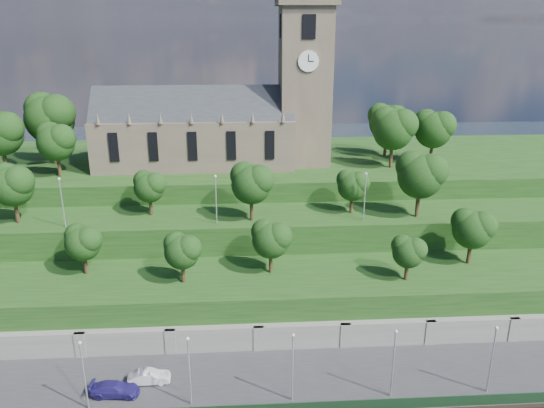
{
  "coord_description": "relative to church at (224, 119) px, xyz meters",
  "views": [
    {
      "loc": [
        3.3,
        -40.88,
        37.97
      ],
      "look_at": [
        7.7,
        30.0,
        13.21
      ],
      "focal_mm": 35.0,
      "sensor_mm": 36.0,
      "label": 1
    }
  ],
  "objects": [
    {
      "name": "hilltop",
      "position": [
        -0.79,
        4.02,
        -15.02
      ],
      "size": [
        160.0,
        32.0,
        15.0
      ],
      "primitive_type": "cube",
      "color": "#1A3D14",
      "rests_on": "ground"
    },
    {
      "name": "promenade",
      "position": [
        -0.79,
        -39.98,
        -21.52
      ],
      "size": [
        160.0,
        12.0,
        2.0
      ],
      "primitive_type": "cube",
      "color": "#2D2D30",
      "rests_on": "ground"
    },
    {
      "name": "trees_upper",
      "position": [
        4.3,
        -18.22,
        -5.01
      ],
      "size": [
        61.01,
        8.21,
        9.22
      ],
      "color": "#332213",
      "rests_on": "embankment_upper"
    },
    {
      "name": "trees_hilltop",
      "position": [
        -3.89,
        -1.11,
        -0.62
      ],
      "size": [
        75.8,
        15.91,
        11.84
      ],
      "color": "#332213",
      "rests_on": "hilltop"
    },
    {
      "name": "car_middle",
      "position": [
        -7.44,
        -39.91,
        -19.81
      ],
      "size": [
        4.42,
        1.75,
        1.43
      ],
      "primitive_type": "imported",
      "rotation": [
        0.0,
        0.0,
        1.62
      ],
      "color": "#B8B6BB",
      "rests_on": "promenade"
    },
    {
      "name": "car_right",
      "position": [
        -10.58,
        -41.66,
        -19.81
      ],
      "size": [
        5.06,
        2.36,
        1.43
      ],
      "primitive_type": "imported",
      "rotation": [
        0.0,
        0.0,
        1.5
      ],
      "color": "navy",
      "rests_on": "promenade"
    },
    {
      "name": "embankment_upper",
      "position": [
        -0.79,
        -16.98,
        -16.52
      ],
      "size": [
        160.0,
        10.0,
        12.0
      ],
      "primitive_type": "cube",
      "color": "#1A3D14",
      "rests_on": "ground"
    },
    {
      "name": "church",
      "position": [
        0.0,
        0.0,
        0.0
      ],
      "size": [
        38.6,
        12.35,
        27.6
      ],
      "color": "brown",
      "rests_on": "hilltop"
    },
    {
      "name": "retaining_wall",
      "position": [
        -0.79,
        -34.01,
        -20.02
      ],
      "size": [
        160.0,
        2.1,
        5.0
      ],
      "color": "slate",
      "rests_on": "ground"
    },
    {
      "name": "trees_lower",
      "position": [
        4.43,
        -27.56,
        -10.04
      ],
      "size": [
        67.5,
        8.42,
        7.4
      ],
      "color": "#332213",
      "rests_on": "embankment_lower"
    },
    {
      "name": "lamp_posts_upper",
      "position": [
        -0.79,
        -19.98,
        -6.54
      ],
      "size": [
        40.36,
        0.36,
        6.79
      ],
      "color": "#B2B2B7",
      "rests_on": "embankment_upper"
    },
    {
      "name": "lamp_posts_promenade",
      "position": [
        -2.79,
        -43.48,
        -16.08
      ],
      "size": [
        60.36,
        0.36,
        7.68
      ],
      "color": "#B2B2B7",
      "rests_on": "promenade"
    },
    {
      "name": "embankment_lower",
      "position": [
        -0.79,
        -27.98,
        -18.52
      ],
      "size": [
        160.0,
        12.0,
        8.0
      ],
      "primitive_type": "cube",
      "color": "#1A3D14",
      "rests_on": "ground"
    }
  ]
}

